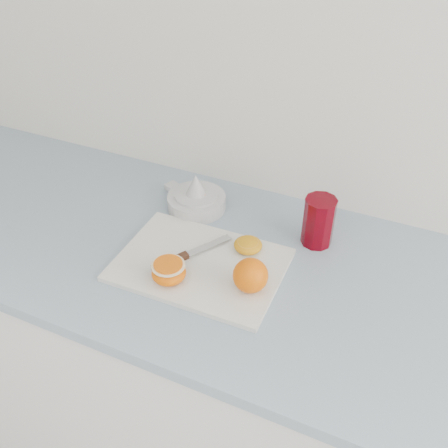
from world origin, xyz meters
name	(u,v)px	position (x,y,z in m)	size (l,w,h in m)	color
counter	(226,377)	(0.05, 1.70, 0.45)	(2.55, 0.64, 0.89)	white
cutting_board	(200,265)	(0.00, 1.65, 0.90)	(0.36, 0.26, 0.01)	silver
whole_orange	(250,275)	(0.14, 1.62, 0.94)	(0.07, 0.07, 0.07)	orange
half_orange	(169,272)	(-0.03, 1.57, 0.92)	(0.07, 0.07, 0.05)	orange
squeezed_shell	(248,245)	(0.08, 1.73, 0.92)	(0.06, 0.06, 0.03)	orange
paring_knife	(177,259)	(-0.04, 1.63, 0.91)	(0.12, 0.18, 0.01)	#412A1B
citrus_juicer	(196,199)	(-0.11, 1.85, 0.92)	(0.19, 0.15, 0.10)	silver
red_tumbler	(318,223)	(0.21, 1.84, 0.95)	(0.07, 0.07, 0.12)	#5C000A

